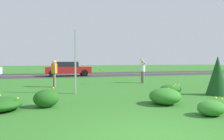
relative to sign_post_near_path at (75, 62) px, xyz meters
The scene contains 14 objects.
ground_plane 4.18m from the sign_post_near_path, 78.00° to the left, with size 120.00×120.00×0.00m, color #2D6B23.
highway_strip 14.06m from the sign_post_near_path, 86.67° to the left, with size 120.00×8.13×0.01m, color #2D2D30.
highway_center_stripe 14.06m from the sign_post_near_path, 86.67° to the left, with size 120.00×0.16×0.00m, color yellow.
daylily_clump_mid_left 3.20m from the sign_post_near_path, 115.71° to the right, with size 0.83×0.72×0.65m.
daylily_clump_mid_right 4.05m from the sign_post_near_path, 133.41° to the right, with size 1.29×1.39×0.46m.
daylily_clump_near_camera 4.51m from the sign_post_near_path, 50.62° to the right, with size 1.11×1.14×0.58m.
daylily_clump_front_left 4.65m from the sign_post_near_path, 15.85° to the right, with size 1.01×0.90×0.47m.
daylily_clump_mid_center 6.18m from the sign_post_near_path, 58.24° to the right, with size 0.82×0.66×0.49m.
sign_post_near_path is the anchor object (origin of this frame).
evergreen_shrub_side 6.49m from the sign_post_near_path, 19.76° to the right, with size 0.96×0.96×1.77m, color #19471E.
person_thrower_orange_shirt 3.10m from the sign_post_near_path, 106.89° to the left, with size 0.52×0.53×1.64m.
person_catcher_white_shirt 6.28m from the sign_post_near_path, 35.75° to the left, with size 0.48×0.52×1.71m.
frisbee_orange 4.07m from the sign_post_near_path, 59.75° to the left, with size 0.27×0.27×0.10m.
car_red_center_right 12.17m from the sign_post_near_path, 86.88° to the left, with size 4.50×2.00×1.45m.
Camera 1 is at (-1.99, -3.76, 1.54)m, focal length 34.46 mm.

